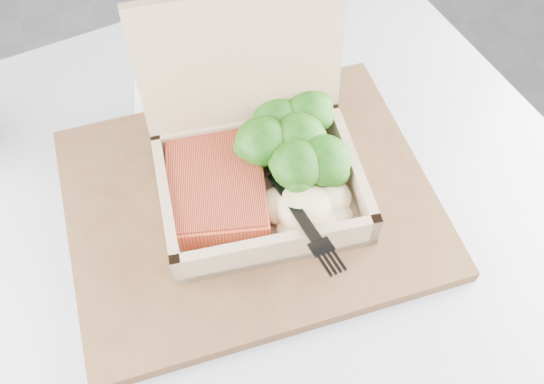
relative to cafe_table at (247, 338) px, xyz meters
name	(u,v)px	position (x,y,z in m)	size (l,w,h in m)	color
cafe_table	(247,338)	(0.00, 0.00, 0.00)	(0.93, 0.93, 0.74)	black
serving_tray	(250,202)	(0.03, 0.07, 0.20)	(0.38, 0.30, 0.02)	brown
takeout_container	(255,150)	(0.05, 0.09, 0.25)	(0.22, 0.19, 0.19)	tan
salmon_fillet	(216,186)	(0.00, 0.08, 0.23)	(0.10, 0.13, 0.03)	#D24D29
broccoli_pile	(298,144)	(0.09, 0.10, 0.24)	(0.13, 0.13, 0.05)	#317419
mashed_potatoes	(304,208)	(0.08, 0.02, 0.23)	(0.10, 0.08, 0.03)	#CAB283
plastic_fork	(286,191)	(0.06, 0.04, 0.24)	(0.03, 0.15, 0.03)	black
receipt	(164,102)	(-0.02, 0.25, 0.19)	(0.07, 0.13, 0.00)	white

